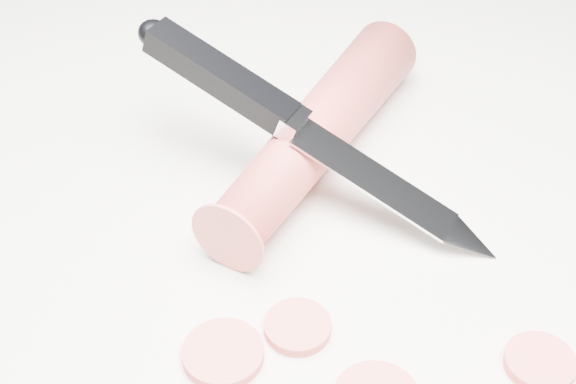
{
  "coord_description": "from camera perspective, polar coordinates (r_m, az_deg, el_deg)",
  "views": [
    {
      "loc": [
        -0.06,
        -0.28,
        0.32
      ],
      "look_at": [
        -0.05,
        0.06,
        0.02
      ],
      "focal_mm": 50.0,
      "sensor_mm": 36.0,
      "label": 1
    }
  ],
  "objects": [
    {
      "name": "ground",
      "position": [
        0.43,
        6.54,
        -6.74
      ],
      "size": [
        2.4,
        2.4,
        0.0
      ],
      "primitive_type": "plane",
      "color": "silver",
      "rests_on": "ground"
    },
    {
      "name": "carrot",
      "position": [
        0.49,
        2.16,
        4.34
      ],
      "size": [
        0.14,
        0.2,
        0.04
      ],
      "primitive_type": "cylinder",
      "rotation": [
        1.57,
        0.0,
        -0.53
      ],
      "color": "#C33B37",
      "rests_on": "ground"
    },
    {
      "name": "carrot_slice_0",
      "position": [
        0.39,
        -4.64,
        -11.37
      ],
      "size": [
        0.04,
        0.04,
        0.01
      ],
      "primitive_type": "cylinder",
      "color": "#DE594F",
      "rests_on": "ground"
    },
    {
      "name": "carrot_slice_1",
      "position": [
        0.4,
        0.68,
        -9.56
      ],
      "size": [
        0.03,
        0.03,
        0.01
      ],
      "primitive_type": "cylinder",
      "color": "#DE594F",
      "rests_on": "ground"
    },
    {
      "name": "carrot_slice_3",
      "position": [
        0.41,
        17.47,
        -11.5
      ],
      "size": [
        0.03,
        0.03,
        0.01
      ],
      "primitive_type": "cylinder",
      "color": "#DE594F",
      "rests_on": "ground"
    },
    {
      "name": "kitchen_knife",
      "position": [
        0.45,
        1.86,
        4.29
      ],
      "size": [
        0.21,
        0.14,
        0.09
      ],
      "primitive_type": null,
      "color": "silver",
      "rests_on": "ground"
    }
  ]
}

